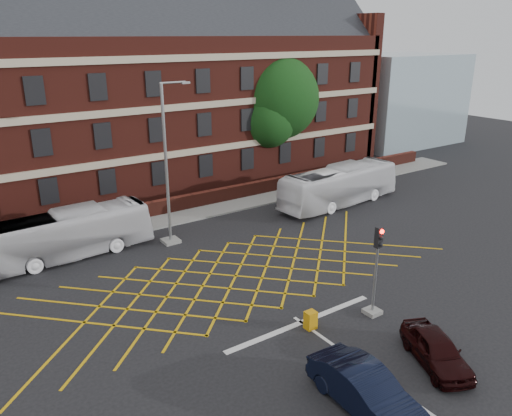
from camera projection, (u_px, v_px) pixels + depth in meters
ground at (257, 291)px, 24.97m from camera, size 120.00×120.00×0.00m
victorian_building at (103, 91)px, 39.62m from camera, size 51.00×12.17×20.40m
boundary_wall at (152, 209)px, 34.90m from camera, size 56.00×0.50×1.10m
far_pavement at (158, 220)px, 34.29m from camera, size 60.00×3.00×0.12m
glass_block at (396, 99)px, 57.80m from camera, size 14.00×10.00×10.00m
box_junction_hatching at (236, 276)px, 26.52m from camera, size 8.22×8.22×0.02m
stop_line at (301, 322)px, 22.24m from camera, size 8.00×0.30×0.02m
centre_line at (421, 408)px, 17.19m from camera, size 0.15×14.00×0.02m
bus_left at (63, 235)px, 28.23m from camera, size 10.09×2.77×2.78m
bus_right at (339, 186)px, 37.18m from camera, size 10.67×3.26×2.93m
car_navy at (365, 390)px, 16.92m from camera, size 1.78×4.65×1.51m
car_maroon at (436, 349)px, 19.29m from camera, size 2.93×4.06×1.29m
deciduous_tree at (276, 104)px, 43.90m from camera, size 7.66×7.45×10.57m
traffic_light_near at (375, 279)px, 22.39m from camera, size 0.70×0.70×4.27m
street_lamp at (169, 190)px, 29.72m from camera, size 2.25×1.00×9.65m
utility_cabinet at (310, 320)px, 21.69m from camera, size 0.48×0.42×0.82m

